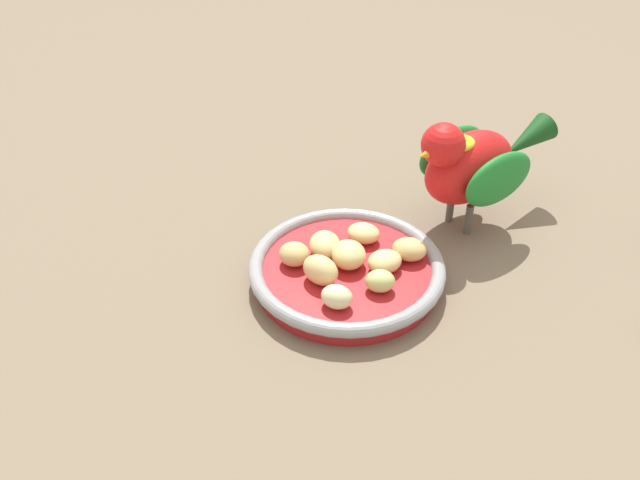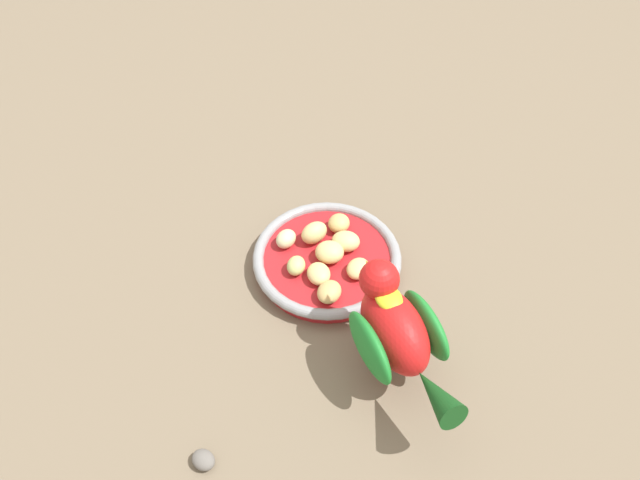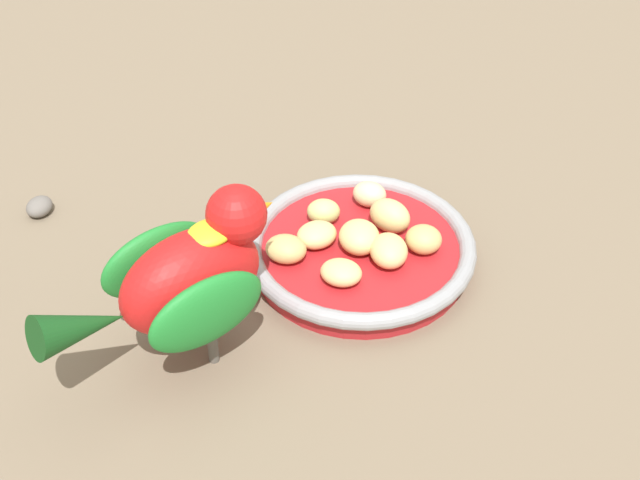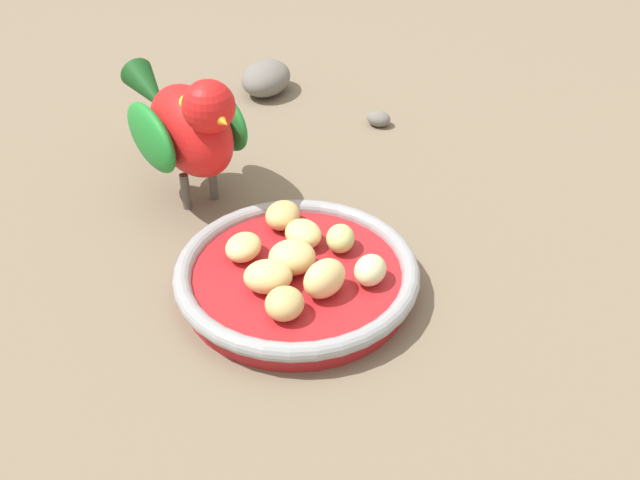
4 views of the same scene
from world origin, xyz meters
name	(u,v)px [view 4 (image 4 of 4)]	position (x,y,z in m)	size (l,w,h in m)	color
ground_plane	(285,287)	(0.00, 0.00, 0.00)	(4.00, 4.00, 0.00)	#756651
feeding_bowl	(298,275)	(0.00, 0.01, 0.01)	(0.20, 0.20, 0.03)	#AD1E23
apple_piece_0	(263,275)	(0.03, 0.00, 0.03)	(0.04, 0.03, 0.02)	#E5C67F
apple_piece_1	(293,256)	(0.00, 0.01, 0.03)	(0.04, 0.03, 0.03)	#E5C67F
apple_piece_2	(340,238)	(-0.04, 0.03, 0.03)	(0.03, 0.02, 0.02)	#C6D17A
apple_piece_3	(370,270)	(-0.01, 0.07, 0.03)	(0.03, 0.02, 0.02)	beige
apple_piece_4	(283,215)	(-0.05, -0.03, 0.03)	(0.03, 0.03, 0.02)	tan
apple_piece_5	(285,303)	(0.05, 0.03, 0.03)	(0.03, 0.03, 0.02)	tan
apple_piece_6	(302,234)	(-0.04, 0.00, 0.03)	(0.04, 0.03, 0.02)	#E5C67F
apple_piece_7	(324,278)	(0.02, 0.04, 0.04)	(0.04, 0.03, 0.03)	#E5C67F
apple_piece_8	(246,244)	(0.00, -0.04, 0.03)	(0.03, 0.03, 0.02)	#E5C67F
parrot	(189,124)	(-0.09, -0.14, 0.08)	(0.14, 0.18, 0.14)	#59544C
rock_large	(266,78)	(-0.32, -0.18, 0.02)	(0.07, 0.06, 0.04)	slate
pebble_0	(379,119)	(-0.30, -0.03, 0.01)	(0.03, 0.02, 0.02)	slate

